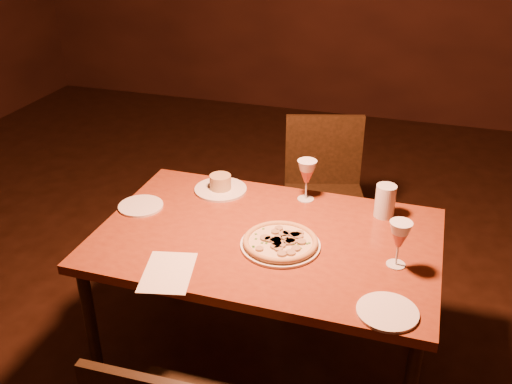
% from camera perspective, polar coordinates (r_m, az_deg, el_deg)
% --- Properties ---
extents(dining_table, '(1.27, 0.82, 0.68)m').
position_cam_1_polar(dining_table, '(2.18, 1.07, -5.68)').
color(dining_table, brown).
rests_on(dining_table, floor).
extents(chair_far, '(0.50, 0.50, 0.83)m').
position_cam_1_polar(chair_far, '(2.95, 6.82, 0.23)').
color(chair_far, black).
rests_on(chair_far, floor).
extents(pizza_plate, '(0.29, 0.29, 0.03)m').
position_cam_1_polar(pizza_plate, '(2.08, 2.46, -5.04)').
color(pizza_plate, silver).
rests_on(pizza_plate, dining_table).
extents(ramekin_saucer, '(0.23, 0.23, 0.07)m').
position_cam_1_polar(ramekin_saucer, '(2.46, -3.57, 0.64)').
color(ramekin_saucer, silver).
rests_on(ramekin_saucer, dining_table).
extents(wine_glass_far, '(0.08, 0.08, 0.18)m').
position_cam_1_polar(wine_glass_far, '(2.36, 5.07, 1.17)').
color(wine_glass_far, '#BA594D').
rests_on(wine_glass_far, dining_table).
extents(wine_glass_right, '(0.08, 0.08, 0.17)m').
position_cam_1_polar(wine_glass_right, '(2.00, 14.06, -5.07)').
color(wine_glass_right, '#BA594D').
rests_on(wine_glass_right, dining_table).
extents(water_tumbler, '(0.08, 0.08, 0.13)m').
position_cam_1_polar(water_tumbler, '(2.30, 12.79, -0.88)').
color(water_tumbler, silver).
rests_on(water_tumbler, dining_table).
extents(side_plate_left, '(0.18, 0.18, 0.01)m').
position_cam_1_polar(side_plate_left, '(2.38, -11.45, -1.38)').
color(side_plate_left, silver).
rests_on(side_plate_left, dining_table).
extents(side_plate_near, '(0.19, 0.19, 0.01)m').
position_cam_1_polar(side_plate_near, '(1.82, 13.00, -11.60)').
color(side_plate_near, silver).
rests_on(side_plate_near, dining_table).
extents(menu_card, '(0.21, 0.27, 0.00)m').
position_cam_1_polar(menu_card, '(1.97, -8.79, -7.93)').
color(menu_card, silver).
rests_on(menu_card, dining_table).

